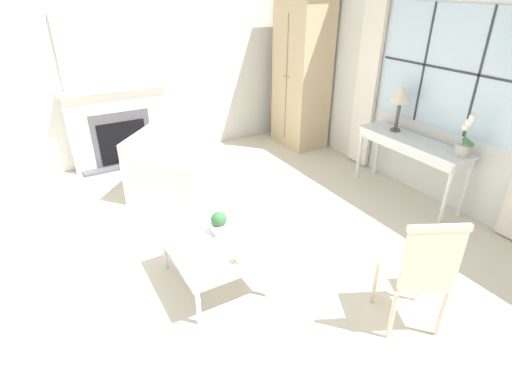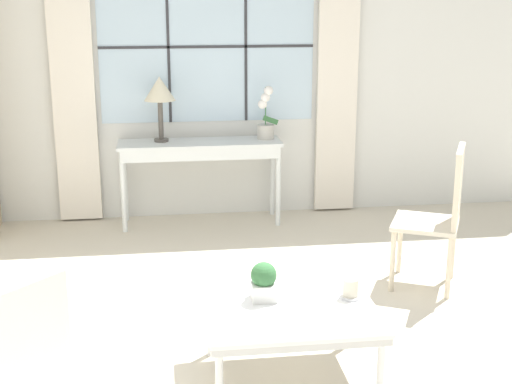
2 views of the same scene
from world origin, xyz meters
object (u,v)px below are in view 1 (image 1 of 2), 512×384
at_px(potted_orchid, 465,140).
at_px(armchair_upholstered, 171,174).
at_px(potted_plant_small, 219,223).
at_px(side_chair_wooden, 421,270).
at_px(console_table, 412,146).
at_px(fireplace, 118,119).
at_px(armoire, 302,72).
at_px(table_lamp, 401,96).
at_px(pillar_candle, 240,257).
at_px(coffee_table, 213,248).

height_order(potted_orchid, armchair_upholstered, potted_orchid).
distance_m(armchair_upholstered, potted_plant_small, 1.72).
bearing_deg(side_chair_wooden, console_table, 132.84).
distance_m(fireplace, side_chair_wooden, 4.52).
bearing_deg(armoire, console_table, 1.67).
height_order(table_lamp, armchair_upholstered, table_lamp).
bearing_deg(potted_plant_small, armchair_upholstered, 175.78).
height_order(console_table, pillar_candle, console_table).
distance_m(armoire, side_chair_wooden, 4.16).
distance_m(console_table, potted_plant_small, 2.66).
distance_m(armoire, potted_orchid, 2.83).
height_order(coffee_table, pillar_candle, pillar_candle).
bearing_deg(side_chair_wooden, pillar_candle, -132.21).
bearing_deg(fireplace, side_chair_wooden, 14.55).
xyz_separation_m(armoire, console_table, (2.22, 0.06, -0.49)).
distance_m(fireplace, console_table, 3.98).
relative_size(console_table, table_lamp, 2.52).
bearing_deg(coffee_table, pillar_candle, 14.28).
height_order(table_lamp, potted_orchid, table_lamp).
xyz_separation_m(side_chair_wooden, coffee_table, (-1.26, -1.09, -0.20)).
bearing_deg(coffee_table, fireplace, -179.18).
height_order(armoire, potted_plant_small, armoire).
bearing_deg(potted_orchid, coffee_table, -95.78).
height_order(fireplace, armoire, armoire).
bearing_deg(armchair_upholstered, pillar_candle, -4.30).
distance_m(console_table, potted_orchid, 0.65).
bearing_deg(armoire, coffee_table, -47.02).
height_order(side_chair_wooden, coffee_table, side_chair_wooden).
height_order(console_table, table_lamp, table_lamp).
bearing_deg(armchair_upholstered, side_chair_wooden, 15.21).
height_order(potted_orchid, coffee_table, potted_orchid).
bearing_deg(armchair_upholstered, console_table, 59.00).
bearing_deg(side_chair_wooden, coffee_table, -139.06).
bearing_deg(fireplace, table_lamp, 49.27).
relative_size(armchair_upholstered, coffee_table, 1.37).
relative_size(potted_plant_small, pillar_candle, 1.75).
bearing_deg(armchair_upholstered, fireplace, -167.05).
xyz_separation_m(table_lamp, pillar_candle, (0.99, -2.74, -0.73)).
bearing_deg(table_lamp, armchair_upholstered, -114.66).
relative_size(potted_orchid, potted_plant_small, 2.20).
bearing_deg(potted_orchid, console_table, -175.39).
xyz_separation_m(armoire, armchair_upholstered, (0.70, -2.46, -0.89)).
height_order(fireplace, side_chair_wooden, fireplace).
relative_size(fireplace, pillar_candle, 17.10).
bearing_deg(armchair_upholstered, armoire, 105.92).
bearing_deg(console_table, armchair_upholstered, -121.00).
bearing_deg(pillar_candle, armoire, 137.62).
xyz_separation_m(potted_orchid, pillar_candle, (0.06, -2.74, -0.47)).
distance_m(side_chair_wooden, coffee_table, 1.68).
bearing_deg(fireplace, console_table, 45.14).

